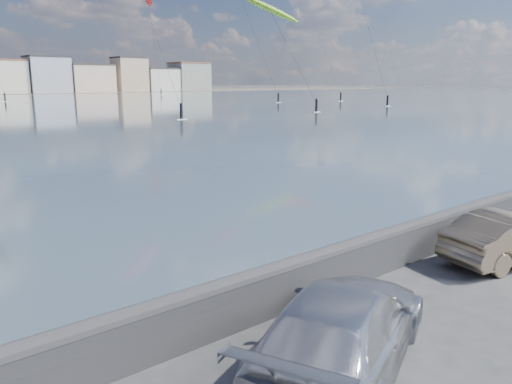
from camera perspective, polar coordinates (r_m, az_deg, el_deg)
ground at (r=8.53m, az=12.86°, el=-20.32°), size 700.00×700.00×0.00m
seawall at (r=9.89m, az=0.35°, el=-11.30°), size 400.00×0.36×1.08m
car_silver at (r=8.37m, az=9.81°, el=-15.13°), size 5.36×3.89×1.44m
car_champagne at (r=14.49m, az=27.23°, el=-4.57°), size 4.19×2.19×1.31m
kitesurfer_11 at (r=177.23m, az=-12.24°, el=20.60°), size 7.51×16.48×32.61m
kitesurfer_15 at (r=77.29m, az=1.59°, el=20.08°), size 8.24×10.93×17.13m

